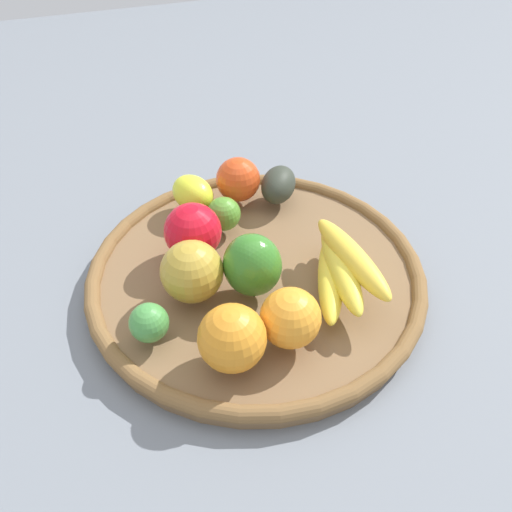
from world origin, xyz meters
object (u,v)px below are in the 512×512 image
orange_0 (294,317)px  lime_0 (224,214)px  orange_1 (232,338)px  lemon_0 (193,193)px  banana_bunch (341,268)px  apple_2 (192,272)px  lime_1 (149,323)px  apple_1 (238,180)px  bell_pepper (252,265)px  apple_0 (193,231)px  avocado (278,185)px

orange_0 → lime_0: (0.02, -0.23, -0.01)m
orange_1 → lemon_0: size_ratio=1.09×
orange_0 → lemon_0: 0.29m
banana_bunch → apple_2: size_ratio=2.12×
lime_1 → lemon_0: 0.25m
apple_2 → orange_1: (-0.02, 0.12, -0.00)m
lime_0 → orange_1: (0.05, 0.24, 0.01)m
lime_0 → apple_2: apple_2 is taller
banana_bunch → orange_1: bearing=24.1°
apple_1 → lemon_0: bearing=2.9°
bell_pepper → lime_0: bell_pepper is taller
banana_bunch → orange_1: 0.18m
lime_0 → apple_0: 0.07m
banana_bunch → orange_0: bearing=35.6°
apple_0 → lemon_0: apple_0 is taller
apple_1 → apple_2: size_ratio=0.85×
apple_0 → apple_2: size_ratio=0.99×
bell_pepper → lime_1: 0.14m
orange_1 → lime_0: bearing=-103.0°
bell_pepper → lime_1: bearing=-131.5°
lime_1 → orange_0: bearing=161.4°
lime_0 → lime_1: (0.14, 0.17, -0.00)m
apple_1 → lime_1: bearing=52.8°
orange_0 → orange_1: size_ratio=0.92×
lime_0 → apple_2: bearing=58.5°
orange_1 → lime_1: bearing=-37.5°
lime_1 → apple_2: bearing=-141.1°
banana_bunch → bell_pepper: bearing=-13.7°
avocado → lime_1: 0.32m
bell_pepper → avocado: bearing=94.6°
bell_pepper → orange_0: bell_pepper is taller
lime_0 → orange_0: bearing=95.6°
banana_bunch → orange_1: size_ratio=2.17×
apple_2 → orange_1: size_ratio=1.02×
lime_0 → apple_2: size_ratio=0.62×
apple_1 → bell_pepper: bearing=78.7°
orange_1 → lemon_0: (-0.02, -0.30, -0.01)m
lime_0 → apple_0: (0.05, 0.04, 0.01)m
lime_0 → bell_pepper: bearing=90.4°
bell_pepper → banana_bunch: bearing=19.8°
avocado → orange_1: 0.32m
lime_0 → lime_1: bearing=51.3°
apple_1 → lemon_0: apple_1 is taller
avocado → apple_1: (0.06, -0.02, 0.01)m
apple_0 → orange_1: same height
avocado → lemon_0: (0.13, -0.02, 0.00)m
lime_0 → apple_1: (-0.04, -0.06, 0.01)m
banana_bunch → apple_0: bearing=-35.6°
orange_1 → apple_0: bearing=-90.0°
banana_bunch → lime_1: bearing=2.4°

